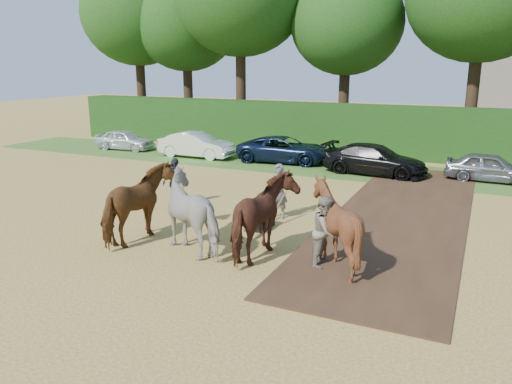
{
  "coord_description": "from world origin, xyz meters",
  "views": [
    {
      "loc": [
        3.95,
        -11.0,
        5.36
      ],
      "look_at": [
        -2.46,
        2.88,
        1.4
      ],
      "focal_mm": 35.0,
      "sensor_mm": 36.0,
      "label": 1
    }
  ],
  "objects": [
    {
      "name": "ground",
      "position": [
        0.0,
        0.0,
        0.0
      ],
      "size": [
        120.0,
        120.0,
        0.0
      ],
      "primitive_type": "plane",
      "color": "gold",
      "rests_on": "ground"
    },
    {
      "name": "earth_strip",
      "position": [
        1.5,
        7.0,
        0.03
      ],
      "size": [
        4.5,
        17.0,
        0.05
      ],
      "primitive_type": "cube",
      "color": "#472D1C",
      "rests_on": "ground"
    },
    {
      "name": "grass_verge",
      "position": [
        0.0,
        14.0,
        0.01
      ],
      "size": [
        50.0,
        5.0,
        0.03
      ],
      "primitive_type": "cube",
      "color": "#38601E",
      "rests_on": "ground"
    },
    {
      "name": "hedgerow",
      "position": [
        0.0,
        18.5,
        1.5
      ],
      "size": [
        46.0,
        1.6,
        3.0
      ],
      "primitive_type": "cube",
      "color": "#14380F",
      "rests_on": "ground"
    },
    {
      "name": "spectator_near",
      "position": [
        0.32,
        1.35,
        0.97
      ],
      "size": [
        0.78,
        0.98,
        1.94
      ],
      "primitive_type": "imported",
      "rotation": [
        0.0,
        0.0,
        1.52
      ],
      "color": "#9F967D",
      "rests_on": "ground"
    },
    {
      "name": "spectator_far",
      "position": [
        -6.68,
        4.59,
        0.94
      ],
      "size": [
        0.8,
        1.19,
        1.88
      ],
      "primitive_type": "imported",
      "rotation": [
        0.0,
        0.0,
        1.22
      ],
      "color": "#242730",
      "rests_on": "ground"
    },
    {
      "name": "plough_team",
      "position": [
        -2.4,
        1.15,
        1.16
      ],
      "size": [
        7.59,
        5.65,
        2.34
      ],
      "color": "brown",
      "rests_on": "ground"
    },
    {
      "name": "parked_cars",
      "position": [
        2.03,
        13.92,
        0.71
      ],
      "size": [
        41.4,
        3.74,
        1.49
      ],
      "color": "silver",
      "rests_on": "ground"
    },
    {
      "name": "treeline",
      "position": [
        -1.69,
        21.69,
        8.97
      ],
      "size": [
        48.7,
        10.6,
        14.21
      ],
      "color": "#382616",
      "rests_on": "ground"
    }
  ]
}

